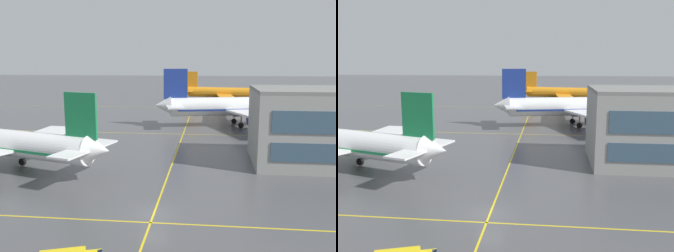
{
  "view_description": "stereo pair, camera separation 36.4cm",
  "coord_description": "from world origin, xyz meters",
  "views": [
    {
      "loc": [
        5.16,
        -33.64,
        14.69
      ],
      "look_at": [
        -2.12,
        31.12,
        3.01
      ],
      "focal_mm": 40.09,
      "sensor_mm": 36.0,
      "label": 1
    },
    {
      "loc": [
        5.52,
        -33.6,
        14.69
      ],
      "look_at": [
        -2.12,
        31.12,
        3.01
      ],
      "focal_mm": 40.09,
      "sensor_mm": 36.0,
      "label": 2
    }
  ],
  "objects": [
    {
      "name": "taxiway_markings",
      "position": [
        0.0,
        39.0,
        0.0
      ],
      "size": [
        134.02,
        135.29,
        0.01
      ],
      "color": "yellow",
      "rests_on": "ground"
    },
    {
      "name": "ground_plane",
      "position": [
        0.0,
        0.0,
        0.0
      ],
      "size": [
        600.0,
        600.0,
        0.0
      ],
      "primitive_type": "plane",
      "color": "#4C4C4F"
    },
    {
      "name": "airliner_second_row",
      "position": [
        12.86,
        50.12,
        4.31
      ],
      "size": [
        40.33,
        34.25,
        12.62
      ],
      "color": "white",
      "rests_on": "ground"
    },
    {
      "name": "airliner_front_gate",
      "position": [
        -22.73,
        12.56,
        3.7
      ],
      "size": [
        34.19,
        29.18,
        10.83
      ],
      "color": "white",
      "rests_on": "ground"
    },
    {
      "name": "airliner_third_row",
      "position": [
        11.49,
        93.01,
        3.57
      ],
      "size": [
        33.64,
        28.74,
        10.46
      ],
      "color": "orange",
      "rests_on": "ground"
    }
  ]
}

